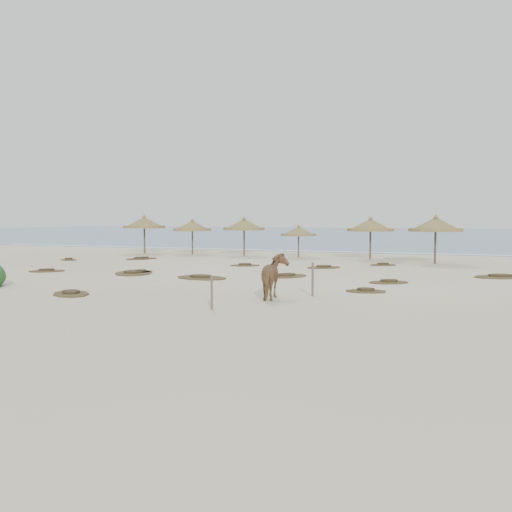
% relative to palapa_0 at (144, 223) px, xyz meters
% --- Properties ---
extents(ground, '(160.00, 160.00, 0.00)m').
position_rel_palapa_0_xyz_m(ground, '(13.57, -18.44, -2.45)').
color(ground, beige).
rests_on(ground, ground).
extents(ocean, '(200.00, 100.00, 0.01)m').
position_rel_palapa_0_xyz_m(ocean, '(13.57, 56.56, -2.44)').
color(ocean, navy).
rests_on(ocean, ground).
extents(foam_line, '(70.00, 0.60, 0.01)m').
position_rel_palapa_0_xyz_m(foam_line, '(13.57, 7.56, -2.44)').
color(foam_line, white).
rests_on(foam_line, ground).
extents(palapa_0, '(3.72, 3.72, 3.15)m').
position_rel_palapa_0_xyz_m(palapa_0, '(0.00, 0.00, 0.00)').
color(palapa_0, brown).
rests_on(palapa_0, ground).
extents(palapa_1, '(3.93, 3.93, 2.84)m').
position_rel_palapa_0_xyz_m(palapa_1, '(3.93, 0.81, -0.24)').
color(palapa_1, brown).
rests_on(palapa_1, ground).
extents(palapa_2, '(3.60, 3.60, 3.01)m').
position_rel_palapa_0_xyz_m(palapa_2, '(8.49, 0.55, -0.11)').
color(palapa_2, brown).
rests_on(palapa_2, ground).
extents(palapa_3, '(3.32, 3.32, 2.43)m').
position_rel_palapa_0_xyz_m(palapa_3, '(12.93, 0.23, -0.56)').
color(palapa_3, brown).
rests_on(palapa_3, ground).
extents(palapa_4, '(3.45, 3.45, 3.04)m').
position_rel_palapa_0_xyz_m(palapa_4, '(18.21, -0.05, -0.09)').
color(palapa_4, brown).
rests_on(palapa_4, ground).
extents(palapa_5, '(4.41, 4.41, 3.15)m').
position_rel_palapa_0_xyz_m(palapa_5, '(22.65, -2.10, -0.00)').
color(palapa_5, brown).
rests_on(palapa_5, ground).
extents(horse, '(1.29, 2.10, 1.65)m').
position_rel_palapa_0_xyz_m(horse, '(18.23, -20.30, -1.62)').
color(horse, brown).
rests_on(horse, ground).
extents(fence_post_near, '(0.11, 0.11, 1.11)m').
position_rel_palapa_0_xyz_m(fence_post_near, '(17.09, -23.25, -1.89)').
color(fence_post_near, brown).
rests_on(fence_post_near, ground).
extents(fence_post_far, '(0.10, 0.10, 1.26)m').
position_rel_palapa_0_xyz_m(fence_post_far, '(19.31, -19.09, -1.81)').
color(fence_post_far, brown).
rests_on(fence_post_far, ground).
extents(scrub_0, '(2.25, 2.11, 0.16)m').
position_rel_palapa_0_xyz_m(scrub_0, '(3.26, -15.06, -2.40)').
color(scrub_0, brown).
rests_on(scrub_0, ground).
extents(scrub_1, '(3.05, 3.49, 0.16)m').
position_rel_palapa_0_xyz_m(scrub_1, '(8.30, -14.33, -2.40)').
color(scrub_1, brown).
rests_on(scrub_1, ground).
extents(scrub_2, '(1.23, 1.81, 0.16)m').
position_rel_palapa_0_xyz_m(scrub_2, '(8.38, -13.76, -2.40)').
color(scrub_2, brown).
rests_on(scrub_2, ground).
extents(scrub_3, '(2.51, 2.82, 0.16)m').
position_rel_palapa_0_xyz_m(scrub_3, '(16.26, -12.89, -2.40)').
color(scrub_3, brown).
rests_on(scrub_3, ground).
extents(scrub_4, '(2.19, 2.00, 0.16)m').
position_rel_palapa_0_xyz_m(scrub_4, '(21.40, -13.78, -2.40)').
color(scrub_4, brown).
rests_on(scrub_4, ground).
extents(scrub_5, '(3.18, 2.86, 0.16)m').
position_rel_palapa_0_xyz_m(scrub_5, '(26.19, -9.46, -2.40)').
color(scrub_5, brown).
rests_on(scrub_5, ground).
extents(scrub_6, '(2.39, 2.84, 0.16)m').
position_rel_palapa_0_xyz_m(scrub_6, '(3.16, -5.46, -2.40)').
color(scrub_6, brown).
rests_on(scrub_6, ground).
extents(scrub_7, '(2.42, 2.38, 0.16)m').
position_rel_palapa_0_xyz_m(scrub_7, '(16.81, -7.57, -2.40)').
color(scrub_7, brown).
rests_on(scrub_7, ground).
extents(scrub_8, '(1.70, 1.45, 0.16)m').
position_rel_palapa_0_xyz_m(scrub_8, '(-0.95, -8.10, -2.40)').
color(scrub_8, brown).
rests_on(scrub_8, ground).
extents(scrub_9, '(3.02, 2.27, 0.16)m').
position_rel_palapa_0_xyz_m(scrub_9, '(12.63, -15.08, -2.40)').
color(scrub_9, brown).
rests_on(scrub_9, ground).
extents(scrub_10, '(1.98, 1.79, 0.16)m').
position_rel_palapa_0_xyz_m(scrub_10, '(19.76, -4.56, -2.40)').
color(scrub_10, brown).
rests_on(scrub_10, ground).
extents(scrub_11, '(2.38, 2.32, 0.16)m').
position_rel_palapa_0_xyz_m(scrub_11, '(10.53, -22.03, -2.40)').
color(scrub_11, brown).
rests_on(scrub_11, ground).
extents(scrub_12, '(1.76, 1.32, 0.16)m').
position_rel_palapa_0_xyz_m(scrub_12, '(20.98, -17.20, -2.40)').
color(scrub_12, brown).
rests_on(scrub_12, ground).
extents(scrub_13, '(2.11, 1.76, 0.16)m').
position_rel_palapa_0_xyz_m(scrub_13, '(12.00, -7.90, -2.40)').
color(scrub_13, brown).
rests_on(scrub_13, ground).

